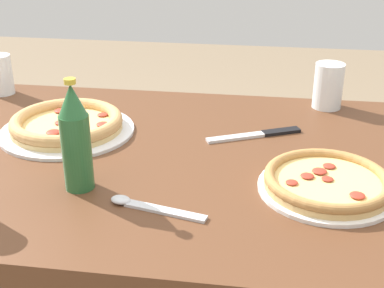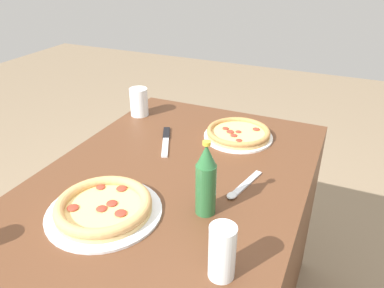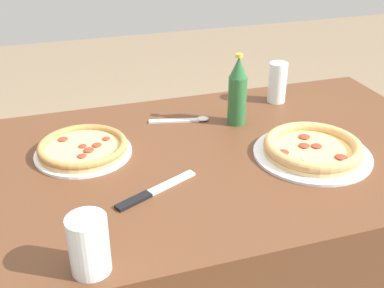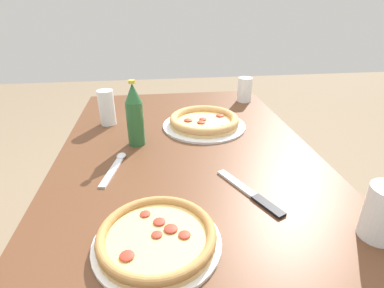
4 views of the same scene
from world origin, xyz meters
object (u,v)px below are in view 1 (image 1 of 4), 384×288
pizza_pepperoni (327,182)px  glass_red_wine (1,76)px  knife (258,134)px  spoon (145,206)px  pizza_salami (67,124)px  glass_lemonade (328,87)px  beer_bottle (76,138)px

pizza_pepperoni → glass_red_wine: 0.99m
pizza_pepperoni → knife: bearing=-60.3°
pizza_pepperoni → spoon: 0.35m
pizza_pepperoni → glass_red_wine: bearing=-26.5°
pizza_pepperoni → knife: 0.28m
pizza_salami → knife: pizza_salami is taller
glass_lemonade → glass_red_wine: glass_lemonade is taller
pizza_salami → glass_red_wine: (0.29, -0.24, 0.03)m
glass_lemonade → pizza_pepperoni: bearing=85.6°
pizza_salami → glass_lemonade: 0.69m
pizza_salami → glass_red_wine: size_ratio=2.84×
pizza_salami → glass_lemonade: glass_lemonade is taller
pizza_pepperoni → glass_lemonade: 0.47m
glass_red_wine → beer_bottle: beer_bottle is taller
glass_lemonade → knife: size_ratio=0.54×
pizza_salami → spoon: pizza_salami is taller
pizza_salami → knife: size_ratio=1.45×
glass_red_wine → spoon: size_ratio=0.60×
pizza_salami → glass_red_wine: 0.38m
pizza_pepperoni → spoon: pizza_pepperoni is taller
spoon → glass_lemonade: bearing=-122.5°
glass_lemonade → beer_bottle: bearing=45.5°
glass_lemonade → beer_bottle: 0.73m
knife → pizza_salami: bearing=5.8°
beer_bottle → pizza_pepperoni: bearing=-173.2°
glass_red_wine → spoon: glass_red_wine is taller
pizza_salami → knife: bearing=-174.2°
pizza_pepperoni → glass_lemonade: (-0.04, -0.47, 0.04)m
spoon → glass_red_wine: bearing=-45.3°
glass_lemonade → spoon: 0.69m
glass_lemonade → glass_red_wine: 0.92m
knife → spoon: size_ratio=1.18×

